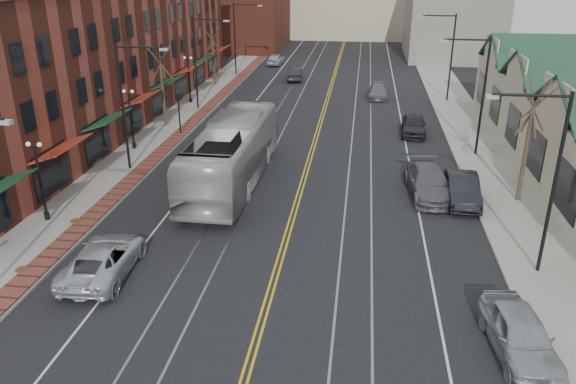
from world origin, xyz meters
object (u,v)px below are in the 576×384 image
(parked_car_a, at_px, (520,334))
(parked_car_c, at_px, (429,182))
(parked_suv, at_px, (103,259))
(parked_car_d, at_px, (414,125))
(transit_bus, at_px, (232,153))
(parked_car_b, at_px, (462,189))

(parked_car_a, xyz_separation_m, parked_car_c, (-1.80, 14.11, 0.03))
(parked_car_a, bearing_deg, parked_car_c, 90.57)
(parked_suv, relative_size, parked_car_c, 0.95)
(parked_suv, relative_size, parked_car_a, 1.15)
(parked_car_d, bearing_deg, parked_car_c, -86.96)
(parked_suv, distance_m, parked_car_c, 18.57)
(transit_bus, height_order, parked_car_b, transit_bus)
(parked_car_b, bearing_deg, transit_bus, 176.69)
(transit_bus, xyz_separation_m, parked_suv, (-3.20, -11.37, -1.18))
(parked_car_d, bearing_deg, parked_car_b, -79.12)
(parked_car_b, height_order, parked_car_c, parked_car_c)
(parked_car_c, bearing_deg, parked_car_b, -27.46)
(parked_car_d, bearing_deg, transit_bus, -131.70)
(parked_suv, height_order, parked_car_b, parked_car_b)
(parked_car_a, relative_size, parked_car_c, 0.82)
(parked_car_c, bearing_deg, parked_car_d, 84.78)
(parked_suv, bearing_deg, transit_bus, -108.58)
(parked_car_b, height_order, parked_car_d, parked_car_b)
(parked_car_b, distance_m, parked_car_c, 1.94)
(parked_car_b, xyz_separation_m, parked_car_d, (-1.80, 13.06, -0.01))
(parked_suv, xyz_separation_m, parked_car_b, (16.80, 10.22, 0.04))
(parked_car_a, xyz_separation_m, parked_car_b, (0.00, 13.38, -0.01))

